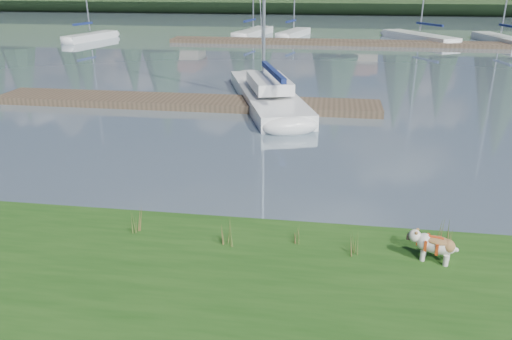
# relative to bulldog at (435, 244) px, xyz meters

# --- Properties ---
(ground) EXTENTS (200.00, 200.00, 0.00)m
(ground) POSITION_rel_bulldog_xyz_m (-3.89, 32.65, -0.67)
(ground) COLOR slate
(ground) RESTS_ON ground
(bulldog) EXTENTS (0.87, 0.51, 0.51)m
(bulldog) POSITION_rel_bulldog_xyz_m (0.00, 0.00, 0.00)
(bulldog) COLOR silver
(bulldog) RESTS_ON bank
(sailboat_main) EXTENTS (4.96, 10.23, 14.41)m
(sailboat_main) POSITION_rel_bulldog_xyz_m (-4.81, 13.36, -0.25)
(sailboat_main) COLOR white
(sailboat_main) RESTS_ON ground
(dock_near) EXTENTS (16.00, 2.00, 0.30)m
(dock_near) POSITION_rel_bulldog_xyz_m (-7.89, 11.65, -0.52)
(dock_near) COLOR #4C3D2C
(dock_near) RESTS_ON ground
(dock_far) EXTENTS (26.00, 2.20, 0.30)m
(dock_far) POSITION_rel_bulldog_xyz_m (-1.89, 32.65, -0.52)
(dock_far) COLOR #4C3D2C
(dock_far) RESTS_ON ground
(sailboat_bg_0) EXTENTS (2.74, 6.50, 9.45)m
(sailboat_bg_0) POSITION_rel_bulldog_xyz_m (-21.76, 32.72, -0.34)
(sailboat_bg_0) COLOR white
(sailboat_bg_0) RESTS_ON ground
(sailboat_bg_1) EXTENTS (3.00, 7.96, 11.67)m
(sailboat_bg_1) POSITION_rel_bulldog_xyz_m (-8.88, 38.28, -0.34)
(sailboat_bg_1) COLOR white
(sailboat_bg_1) RESTS_ON ground
(sailboat_bg_2) EXTENTS (2.89, 6.70, 10.05)m
(sailboat_bg_2) POSITION_rel_bulldog_xyz_m (-5.21, 37.82, -0.34)
(sailboat_bg_2) COLOR white
(sailboat_bg_2) RESTS_ON ground
(sailboat_bg_3) EXTENTS (5.97, 8.65, 13.05)m
(sailboat_bg_3) POSITION_rel_bulldog_xyz_m (4.79, 36.72, -0.35)
(sailboat_bg_3) COLOR white
(sailboat_bg_3) RESTS_ON ground
(sailboat_bg_4) EXTENTS (2.97, 7.98, 11.55)m
(sailboat_bg_4) POSITION_rel_bulldog_xyz_m (11.21, 36.03, -0.34)
(sailboat_bg_4) COLOR white
(sailboat_bg_4) RESTS_ON ground
(weed_0) EXTENTS (0.17, 0.14, 0.69)m
(weed_0) POSITION_rel_bulldog_xyz_m (-3.70, -0.01, -0.03)
(weed_0) COLOR #475B23
(weed_0) RESTS_ON bank
(weed_1) EXTENTS (0.17, 0.14, 0.45)m
(weed_1) POSITION_rel_bulldog_xyz_m (-2.38, 0.25, -0.13)
(weed_1) COLOR #475B23
(weed_1) RESTS_ON bank
(weed_2) EXTENTS (0.17, 0.14, 0.70)m
(weed_2) POSITION_rel_bulldog_xyz_m (0.21, 0.38, -0.03)
(weed_2) COLOR #475B23
(weed_2) RESTS_ON bank
(weed_3) EXTENTS (0.17, 0.14, 0.59)m
(weed_3) POSITION_rel_bulldog_xyz_m (-5.57, 0.22, -0.07)
(weed_3) COLOR #475B23
(weed_3) RESTS_ON bank
(weed_4) EXTENTS (0.17, 0.14, 0.52)m
(weed_4) POSITION_rel_bulldog_xyz_m (-1.35, -0.04, -0.10)
(weed_4) COLOR #475B23
(weed_4) RESTS_ON bank
(weed_5) EXTENTS (0.17, 0.14, 0.57)m
(weed_5) POSITION_rel_bulldog_xyz_m (0.40, 0.41, -0.08)
(weed_5) COLOR #475B23
(weed_5) RESTS_ON bank
(mud_lip) EXTENTS (60.00, 0.50, 0.14)m
(mud_lip) POSITION_rel_bulldog_xyz_m (-3.89, 1.05, -0.60)
(mud_lip) COLOR #33281C
(mud_lip) RESTS_ON ground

